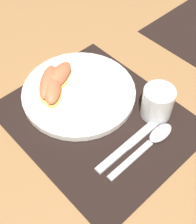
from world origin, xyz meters
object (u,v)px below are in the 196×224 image
Objects in this scene: plate at (79,92)px; spoon at (153,140)px; fork at (77,86)px; citrus_wedge_2 at (52,89)px; knife at (132,142)px; citrus_wedge_1 at (48,83)px; juice_glass at (157,104)px; citrus_wedge_0 at (58,77)px.

plate is 1.43× the size of spoon.
citrus_wedge_2 is (-0.02, -0.06, 0.01)m from fork.
fork is at bearing -173.92° from spoon.
spoon is (0.03, 0.04, 0.00)m from knife.
plate is at bearing -21.97° from fork.
citrus_wedge_1 is at bearing -141.59° from plate.
juice_glass is at bearing 35.57° from citrus_wedge_2.
fork is at bearing 175.97° from knife.
citrus_wedge_1 is (-0.22, -0.14, -0.00)m from juice_glass.
citrus_wedge_0 is at bearing -161.73° from plate.
fork is at bearing 158.03° from plate.
spoon is 1.75× the size of citrus_wedge_1.
spoon is 1.83× the size of citrus_wedge_2.
fork is at bearing 27.84° from citrus_wedge_0.
juice_glass is 0.25m from citrus_wedge_0.
knife is 0.25m from citrus_wedge_1.
plate reaches higher than spoon.
fork is (-0.18, -0.09, -0.01)m from juice_glass.
citrus_wedge_1 is at bearing -164.60° from spoon.
citrus_wedge_1 reaches higher than plate.
fork reaches higher than plate.
spoon is at bearing -53.47° from juice_glass.
citrus_wedge_0 is at bearing -177.76° from knife.
citrus_wedge_1 is (-0.06, -0.05, 0.02)m from plate.
citrus_wedge_2 is at bearing -58.05° from citrus_wedge_0.
citrus_wedge_1 is at bearing 166.00° from citrus_wedge_2.
juice_glass is 0.39× the size of spoon.
citrus_wedge_2 is at bearing -124.85° from plate.
juice_glass is 0.20m from fork.
knife is at bearing -2.81° from plate.
citrus_wedge_0 is (-0.27, -0.05, 0.03)m from spoon.
juice_glass is 0.66× the size of citrus_wedge_0.
citrus_wedge_0 is 0.03m from citrus_wedge_1.
citrus_wedge_2 is at bearing -169.20° from knife.
juice_glass is at bearing 126.53° from spoon.
plate is 2.62× the size of citrus_wedge_2.
juice_glass reaches higher than fork.
citrus_wedge_2 reaches higher than fork.
citrus_wedge_0 is 1.09× the size of citrus_wedge_2.
plate is 0.19m from juice_glass.
citrus_wedge_0 is (-0.22, -0.11, -0.00)m from juice_glass.
knife is 0.24m from citrus_wedge_0.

